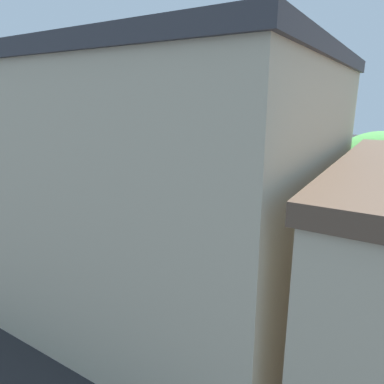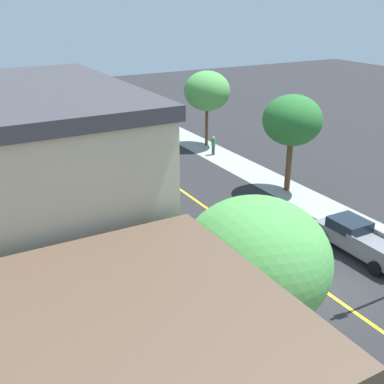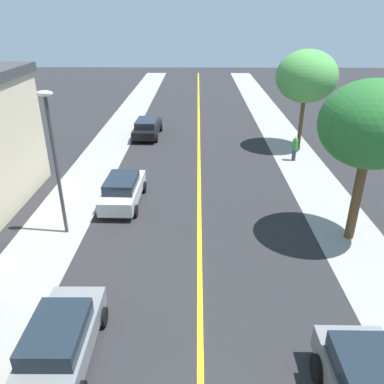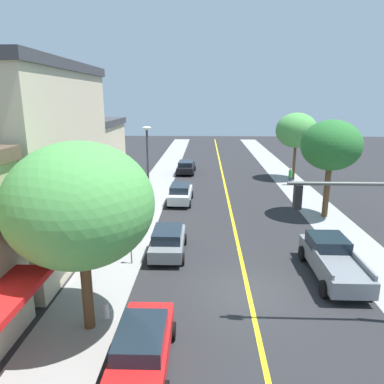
% 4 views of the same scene
% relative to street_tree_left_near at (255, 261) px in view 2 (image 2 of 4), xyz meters
% --- Properties ---
extents(ground_plane, '(140.00, 140.00, 0.00)m').
position_rel_street_tree_left_near_xyz_m(ground_plane, '(6.49, 2.78, -4.96)').
color(ground_plane, '#262628').
extents(sidewalk_left, '(3.22, 126.00, 0.01)m').
position_rel_street_tree_left_near_xyz_m(sidewalk_left, '(-0.55, 2.78, -4.95)').
color(sidewalk_left, gray).
rests_on(sidewalk_left, ground).
extents(road_centerline_stripe, '(0.20, 126.00, 0.00)m').
position_rel_street_tree_left_near_xyz_m(road_centerline_stripe, '(6.49, 2.78, -4.96)').
color(road_centerline_stripe, yellow).
rests_on(road_centerline_stripe, ground).
extents(street_tree_left_near, '(5.31, 5.31, 7.23)m').
position_rel_street_tree_left_near_xyz_m(street_tree_left_near, '(0.00, 0.00, 0.00)').
color(street_tree_left_near, brown).
rests_on(street_tree_left_near, ground).
extents(street_tree_right_corner, '(4.27, 4.27, 7.19)m').
position_rel_street_tree_left_near_xyz_m(street_tree_right_corner, '(13.46, 14.01, 0.38)').
color(street_tree_right_corner, brown).
rests_on(street_tree_right_corner, ground).
extents(street_tree_left_far, '(4.36, 4.36, 7.16)m').
position_rel_street_tree_left_near_xyz_m(street_tree_left_far, '(14.15, 27.03, 0.33)').
color(street_tree_left_far, brown).
rests_on(street_tree_left_far, ground).
extents(fire_hydrant, '(0.44, 0.24, 0.84)m').
position_rel_street_tree_left_near_xyz_m(fire_hydrant, '(0.50, 0.57, -4.54)').
color(fire_hydrant, silver).
rests_on(fire_hydrant, ground).
extents(parking_meter, '(0.12, 0.18, 1.35)m').
position_rel_street_tree_left_near_xyz_m(parking_meter, '(0.52, 5.57, -4.07)').
color(parking_meter, '#4C4C51').
rests_on(parking_meter, ground).
extents(street_lamp, '(0.70, 0.36, 6.65)m').
position_rel_street_tree_left_near_xyz_m(street_lamp, '(0.15, 14.28, -0.87)').
color(street_lamp, '#38383D').
rests_on(street_lamp, ground).
extents(red_sedan_left_curb, '(1.98, 4.36, 1.55)m').
position_rel_street_tree_left_near_xyz_m(red_sedan_left_curb, '(2.44, -2.09, -4.15)').
color(red_sedan_left_curb, red).
rests_on(red_sedan_left_curb, ground).
extents(black_sedan_left_curb, '(2.20, 4.83, 1.48)m').
position_rel_street_tree_left_near_xyz_m(black_sedan_left_curb, '(2.20, 29.63, -4.18)').
color(black_sedan_left_curb, black).
rests_on(black_sedan_left_curb, ground).
extents(grey_sedan_left_curb, '(2.03, 4.30, 1.56)m').
position_rel_street_tree_left_near_xyz_m(grey_sedan_left_curb, '(2.37, 6.86, -4.15)').
color(grey_sedan_left_curb, slate).
rests_on(grey_sedan_left_curb, ground).
extents(silver_sedan_left_curb, '(2.06, 4.54, 1.60)m').
position_rel_street_tree_left_near_xyz_m(silver_sedan_left_curb, '(2.36, 17.27, -4.13)').
color(silver_sedan_left_curb, '#B7BABF').
rests_on(silver_sedan_left_curb, ground).
extents(grey_pickup_truck, '(2.26, 5.62, 1.76)m').
position_rel_street_tree_left_near_xyz_m(grey_pickup_truck, '(10.79, 4.57, -4.06)').
color(grey_pickup_truck, slate).
rests_on(grey_pickup_truck, ground).
extents(pedestrian_green_shirt, '(0.37, 0.37, 1.74)m').
position_rel_street_tree_left_near_xyz_m(pedestrian_green_shirt, '(13.14, 24.11, -4.04)').
color(pedestrian_green_shirt, '#33384C').
rests_on(pedestrian_green_shirt, ground).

